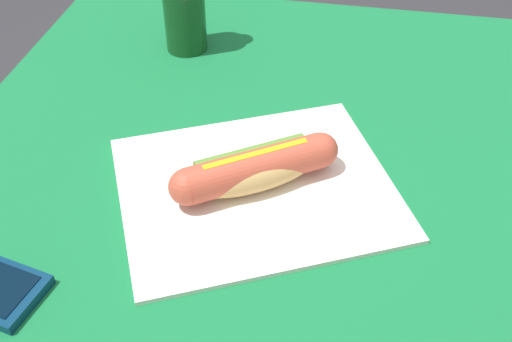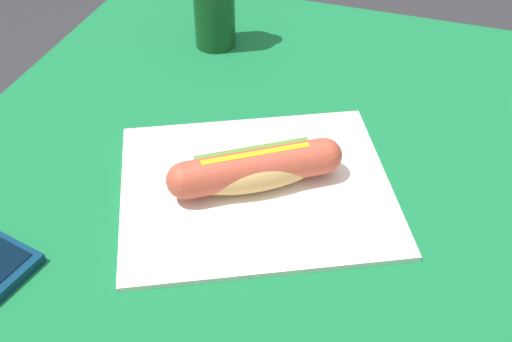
% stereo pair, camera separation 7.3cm
% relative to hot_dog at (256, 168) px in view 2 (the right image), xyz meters
% --- Properties ---
extents(dining_table, '(0.97, 1.01, 0.75)m').
position_rel_hot_dog_xyz_m(dining_table, '(0.06, 0.00, -0.17)').
color(dining_table, brown).
rests_on(dining_table, ground).
extents(paper_wrapper, '(0.41, 0.38, 0.01)m').
position_rel_hot_dog_xyz_m(paper_wrapper, '(0.00, -0.00, -0.03)').
color(paper_wrapper, white).
rests_on(paper_wrapper, dining_table).
extents(hot_dog, '(0.19, 0.14, 0.05)m').
position_rel_hot_dog_xyz_m(hot_dog, '(0.00, 0.00, 0.00)').
color(hot_dog, tan).
rests_on(hot_dog, paper_wrapper).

